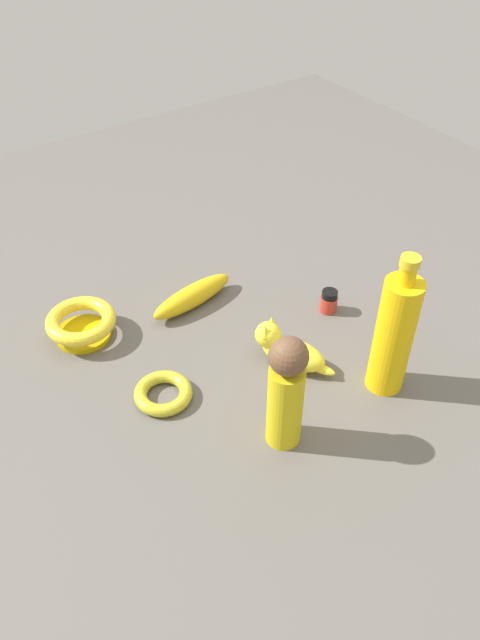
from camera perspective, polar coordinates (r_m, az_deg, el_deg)
The scene contains 8 objects.
ground at distance 1.12m, azimuth 0.00°, elevation -2.35°, with size 2.00×2.00×0.00m, color #5B5651.
nail_polish_jar at distance 1.19m, azimuth 8.26°, elevation 1.74°, with size 0.03×0.03×0.05m.
person_figure_adult at distance 0.90m, azimuth 4.29°, elevation -6.63°, with size 0.07×0.07×0.21m.
bottle_tall at distance 1.00m, azimuth 14.12°, elevation -1.30°, with size 0.06×0.06×0.26m.
bangle at distance 1.03m, azimuth -7.14°, elevation -6.76°, with size 0.10×0.10×0.02m, color gold.
banana at distance 1.19m, azimuth -4.43°, elevation 2.23°, with size 0.19×0.04×0.04m, color gold.
cat_figurine at distance 1.06m, azimuth 4.47°, elevation -2.72°, with size 0.10×0.14×0.08m.
bowl at distance 1.15m, azimuth -14.52°, elevation -0.30°, with size 0.13×0.13×0.05m.
Camera 1 is at (0.45, 0.67, 0.77)m, focal length 34.45 mm.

